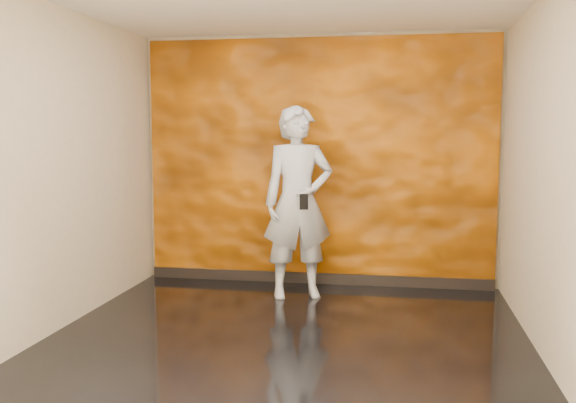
# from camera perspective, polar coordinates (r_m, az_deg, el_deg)

# --- Properties ---
(room) EXTENTS (4.02, 4.02, 2.81)m
(room) POSITION_cam_1_polar(r_m,az_deg,el_deg) (5.28, -0.00, 2.73)
(room) COLOR black
(room) RESTS_ON ground
(feature_wall) EXTENTS (3.90, 0.06, 2.75)m
(feature_wall) POSITION_cam_1_polar(r_m,az_deg,el_deg) (7.21, 2.69, 3.52)
(feature_wall) COLOR orange
(feature_wall) RESTS_ON ground
(baseboard) EXTENTS (3.90, 0.04, 0.12)m
(baseboard) POSITION_cam_1_polar(r_m,az_deg,el_deg) (7.36, 2.60, -6.82)
(baseboard) COLOR black
(baseboard) RESTS_ON ground
(man) EXTENTS (0.84, 0.69, 1.99)m
(man) POSITION_cam_1_polar(r_m,az_deg,el_deg) (6.63, 0.91, -0.07)
(man) COLOR #989DA7
(man) RESTS_ON ground
(phone) EXTENTS (0.08, 0.05, 0.16)m
(phone) POSITION_cam_1_polar(r_m,az_deg,el_deg) (6.34, 1.42, -0.03)
(phone) COLOR black
(phone) RESTS_ON man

